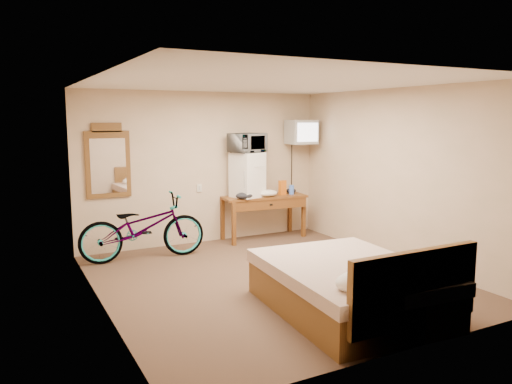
{
  "coord_description": "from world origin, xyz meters",
  "views": [
    {
      "loc": [
        -3.05,
        -5.41,
        2.06
      ],
      "look_at": [
        0.09,
        0.58,
        1.06
      ],
      "focal_mm": 35.0,
      "sensor_mm": 36.0,
      "label": 1
    }
  ],
  "objects_px": {
    "bicycle": "(143,227)",
    "bed": "(352,286)",
    "blue_cup": "(291,190)",
    "wall_mirror": "(108,162)",
    "desk": "(265,202)",
    "microwave": "(247,143)",
    "crt_television": "(301,132)",
    "mini_fridge": "(247,175)"
  },
  "relations": [
    {
      "from": "crt_television",
      "to": "wall_mirror",
      "type": "height_order",
      "value": "crt_television"
    },
    {
      "from": "microwave",
      "to": "blue_cup",
      "type": "bearing_deg",
      "value": -24.68
    },
    {
      "from": "crt_television",
      "to": "bed",
      "type": "height_order",
      "value": "crt_television"
    },
    {
      "from": "blue_cup",
      "to": "crt_television",
      "type": "xyz_separation_m",
      "value": [
        0.24,
        0.08,
        1.0
      ]
    },
    {
      "from": "desk",
      "to": "microwave",
      "type": "xyz_separation_m",
      "value": [
        -0.31,
        0.04,
        1.02
      ]
    },
    {
      "from": "blue_cup",
      "to": "bicycle",
      "type": "distance_m",
      "value": 2.74
    },
    {
      "from": "microwave",
      "to": "bicycle",
      "type": "relative_size",
      "value": 0.31
    },
    {
      "from": "desk",
      "to": "blue_cup",
      "type": "distance_m",
      "value": 0.54
    },
    {
      "from": "desk",
      "to": "bicycle",
      "type": "height_order",
      "value": "bicycle"
    },
    {
      "from": "mini_fridge",
      "to": "blue_cup",
      "type": "bearing_deg",
      "value": -6.32
    },
    {
      "from": "microwave",
      "to": "crt_television",
      "type": "height_order",
      "value": "crt_television"
    },
    {
      "from": "crt_television",
      "to": "wall_mirror",
      "type": "bearing_deg",
      "value": 175.63
    },
    {
      "from": "microwave",
      "to": "crt_television",
      "type": "relative_size",
      "value": 0.98
    },
    {
      "from": "microwave",
      "to": "bed",
      "type": "height_order",
      "value": "microwave"
    },
    {
      "from": "mini_fridge",
      "to": "bicycle",
      "type": "height_order",
      "value": "mini_fridge"
    },
    {
      "from": "blue_cup",
      "to": "wall_mirror",
      "type": "relative_size",
      "value": 0.14
    },
    {
      "from": "crt_television",
      "to": "bed",
      "type": "xyz_separation_m",
      "value": [
        -1.52,
        -3.4,
        -1.53
      ]
    },
    {
      "from": "mini_fridge",
      "to": "wall_mirror",
      "type": "distance_m",
      "value": 2.27
    },
    {
      "from": "microwave",
      "to": "bed",
      "type": "xyz_separation_m",
      "value": [
        -0.47,
        -3.41,
        -1.37
      ]
    },
    {
      "from": "wall_mirror",
      "to": "bed",
      "type": "bearing_deg",
      "value": -64.13
    },
    {
      "from": "desk",
      "to": "crt_television",
      "type": "xyz_separation_m",
      "value": [
        0.74,
        0.02,
        1.19
      ]
    },
    {
      "from": "mini_fridge",
      "to": "wall_mirror",
      "type": "height_order",
      "value": "wall_mirror"
    },
    {
      "from": "microwave",
      "to": "blue_cup",
      "type": "relative_size",
      "value": 3.63
    },
    {
      "from": "mini_fridge",
      "to": "microwave",
      "type": "bearing_deg",
      "value": 56.33
    },
    {
      "from": "blue_cup",
      "to": "bed",
      "type": "distance_m",
      "value": 3.6
    },
    {
      "from": "blue_cup",
      "to": "crt_television",
      "type": "bearing_deg",
      "value": 18.12
    },
    {
      "from": "microwave",
      "to": "bed",
      "type": "distance_m",
      "value": 3.7
    },
    {
      "from": "microwave",
      "to": "bed",
      "type": "relative_size",
      "value": 0.27
    },
    {
      "from": "crt_television",
      "to": "bicycle",
      "type": "height_order",
      "value": "crt_television"
    },
    {
      "from": "bicycle",
      "to": "bed",
      "type": "distance_m",
      "value": 3.39
    },
    {
      "from": "mini_fridge",
      "to": "blue_cup",
      "type": "height_order",
      "value": "mini_fridge"
    },
    {
      "from": "crt_television",
      "to": "bed",
      "type": "distance_m",
      "value": 4.03
    },
    {
      "from": "mini_fridge",
      "to": "blue_cup",
      "type": "relative_size",
      "value": 4.72
    },
    {
      "from": "blue_cup",
      "to": "microwave",
      "type": "bearing_deg",
      "value": 173.67
    },
    {
      "from": "blue_cup",
      "to": "bicycle",
      "type": "xyz_separation_m",
      "value": [
        -2.71,
        -0.24,
        -0.35
      ]
    },
    {
      "from": "wall_mirror",
      "to": "microwave",
      "type": "bearing_deg",
      "value": -6.08
    },
    {
      "from": "mini_fridge",
      "to": "bed",
      "type": "relative_size",
      "value": 0.35
    },
    {
      "from": "bicycle",
      "to": "bed",
      "type": "relative_size",
      "value": 0.86
    },
    {
      "from": "desk",
      "to": "wall_mirror",
      "type": "xyz_separation_m",
      "value": [
        -2.55,
        0.27,
        0.78
      ]
    },
    {
      "from": "mini_fridge",
      "to": "bed",
      "type": "bearing_deg",
      "value": -97.8
    },
    {
      "from": "blue_cup",
      "to": "bed",
      "type": "bearing_deg",
      "value": -111.18
    },
    {
      "from": "bed",
      "to": "bicycle",
      "type": "bearing_deg",
      "value": 114.8
    }
  ]
}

